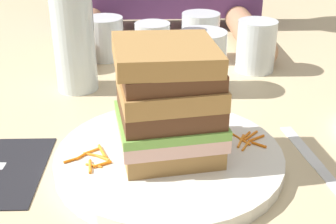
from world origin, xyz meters
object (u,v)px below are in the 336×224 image
Objects in this scene: sandwich at (169,102)px; empty_tumbler_3 at (105,38)px; main_plate at (169,157)px; juice_glass at (202,64)px; water_bottle at (71,11)px; knife at (319,167)px; empty_tumbler_2 at (256,46)px; empty_tumbler_0 at (153,43)px; empty_tumbler_1 at (200,37)px.

sandwich is 0.42m from empty_tumbler_3.
main_plate is 0.42m from empty_tumbler_3.
water_bottle reaches higher than juice_glass.
knife is at bearing -64.42° from juice_glass.
water_bottle reaches higher than empty_tumbler_2.
sandwich is at bearing -87.97° from empty_tumbler_0.
empty_tumbler_2 is (0.18, 0.32, -0.04)m from sandwich.
main_plate is 3.59× the size of empty_tumbler_0.
empty_tumbler_2 is at bearing -15.69° from empty_tumbler_3.
water_bottle is at bearing 120.60° from main_plate.
empty_tumbler_0 is at bearing 44.21° from water_bottle.
empty_tumbler_3 reaches higher than knife.
sandwich reaches higher than empty_tumbler_0.
knife is at bearing -63.05° from empty_tumbler_0.
empty_tumbler_1 is 1.12× the size of empty_tumbler_3.
main_plate is 2.01× the size of sandwich.
empty_tumbler_0 is (0.13, 0.13, -0.10)m from water_bottle.
empty_tumbler_0 reaches higher than main_plate.
empty_tumbler_3 is at bearing 163.78° from empty_tumbler_0.
knife is at bearing -75.47° from empty_tumbler_1.
knife is 2.12× the size of empty_tumbler_1.
empty_tumbler_0 is at bearing 92.13° from main_plate.
empty_tumbler_1 is (0.08, 0.38, -0.04)m from sandwich.
empty_tumbler_1 is (-0.10, 0.40, 0.05)m from knife.
main_plate is at bearing 174.14° from knife.
empty_tumbler_3 is (-0.19, 0.02, -0.01)m from empty_tumbler_1.
empty_tumbler_3 is (-0.29, 0.08, -0.01)m from empty_tumbler_2.
empty_tumbler_2 is (0.19, -0.05, 0.01)m from empty_tumbler_0.
empty_tumbler_0 is (-0.01, 0.37, -0.05)m from sandwich.
juice_glass reaches higher than empty_tumbler_1.
water_bottle reaches higher than main_plate.
empty_tumbler_0 is 0.10m from empty_tumbler_3.
juice_glass reaches higher than main_plate.
juice_glass is at bearing -95.26° from empty_tumbler_1.
water_bottle is at bearing -148.59° from empty_tumbler_1.
empty_tumbler_3 reaches higher than main_plate.
juice_glass reaches higher than knife.
juice_glass is 0.16m from empty_tumbler_1.
sandwich is (-0.00, 0.00, 0.08)m from main_plate.
empty_tumbler_2 is (0.32, 0.07, -0.09)m from water_bottle.
empty_tumbler_2 is (0.10, -0.06, 0.00)m from empty_tumbler_1.
sandwich is 0.47× the size of water_bottle.
empty_tumbler_2 is at bearing 60.78° from main_plate.
main_plate is at bearing -29.59° from sandwich.
main_plate is 0.31m from water_bottle.
empty_tumbler_1 reaches higher than empty_tumbler_0.
empty_tumbler_2 is 0.30m from empty_tumbler_3.
juice_glass is at bearing -4.52° from water_bottle.
knife is 2.10× the size of empty_tumbler_2.
knife is at bearing -38.66° from water_bottle.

